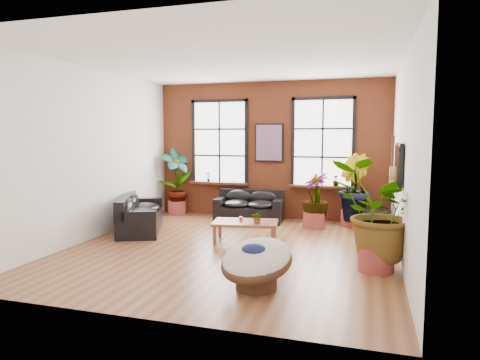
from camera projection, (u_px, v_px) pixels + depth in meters
The scene contains 19 objects.
room at pixel (233, 156), 8.05m from camera, with size 6.04×6.54×3.54m.
sofa_back at pixel (250, 207), 10.70m from camera, with size 1.71×0.92×0.76m.
sofa_left at pixel (138, 215), 9.62m from camera, with size 1.58×2.18×0.80m.
coffee_table at pixel (245, 224), 8.60m from camera, with size 1.39×0.93×0.50m.
papasan_chair at pixel (256, 262), 5.95m from camera, with size 1.28×1.29×0.76m.
poster at pixel (269, 143), 10.92m from camera, with size 0.74×0.06×0.98m.
tv_wall_unit at pixel (396, 169), 7.66m from camera, with size 0.13×1.86×1.20m.
media_box at pixel (374, 219), 9.71m from camera, with size 0.67×0.59×0.50m.
pot_back_left at pixel (177, 207), 11.63m from camera, with size 0.64×0.64×0.36m.
pot_back_right at pixel (352, 218), 10.08m from camera, with size 0.64×0.64×0.38m.
pot_right_wall at pixel (376, 258), 6.77m from camera, with size 0.62×0.62×0.42m.
pot_mid at pixel (314, 220), 9.94m from camera, with size 0.53×0.53×0.37m.
floor_plant_back_left at pixel (176, 178), 11.53m from camera, with size 0.87×0.59×1.66m, color #144B1A.
floor_plant_back_right at pixel (353, 187), 9.97m from camera, with size 0.86×0.70×1.57m, color #144B1A.
floor_plant_right_wall at pixel (378, 211), 6.70m from camera, with size 1.43×1.24×1.58m, color #144B1A.
floor_plant_mid at pixel (315, 197), 9.91m from camera, with size 0.64×0.64×1.13m, color #144B1A.
table_plant at pixel (257, 217), 8.37m from camera, with size 0.23×0.20×0.26m, color #144B1A.
sill_plant_left at pixel (208, 177), 11.44m from camera, with size 0.14×0.10×0.27m, color #144B1A.
sill_plant_right at pixel (336, 180), 10.48m from camera, with size 0.15×0.15×0.27m, color #144B1A.
Camera 1 is at (2.44, -7.52, 2.14)m, focal length 32.00 mm.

